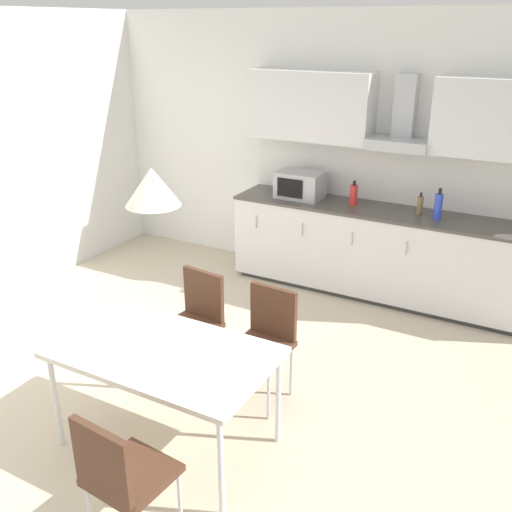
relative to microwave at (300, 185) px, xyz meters
name	(u,v)px	position (x,y,z in m)	size (l,w,h in m)	color
ground_plane	(167,407)	(0.13, -2.61, -1.08)	(7.71, 8.74, 0.02)	beige
wall_back	(325,148)	(0.13, 0.35, 0.34)	(6.17, 0.10, 2.81)	white
kitchen_counter	(386,254)	(0.98, 0.00, -0.60)	(3.26, 0.63, 0.93)	#333333
backsplash_tile	(400,177)	(0.98, 0.29, 0.13)	(3.24, 0.02, 0.55)	silver
upper_wall_cabinets	(403,113)	(0.98, 0.13, 0.80)	(3.24, 0.40, 0.69)	silver
microwave	(300,185)	(0.00, 0.00, 0.00)	(0.48, 0.35, 0.28)	#ADADB2
bottle_red	(354,195)	(0.59, 0.01, -0.03)	(0.08, 0.08, 0.25)	red
bottle_blue	(438,206)	(1.45, -0.05, -0.01)	(0.08, 0.08, 0.30)	blue
bottle_brown	(420,205)	(1.26, 0.04, -0.05)	(0.06, 0.06, 0.22)	brown
dining_table	(164,356)	(0.39, -2.92, -0.38)	(1.40, 0.84, 0.73)	silver
chair_far_right	(266,333)	(0.71, -2.12, -0.54)	(0.42, 0.42, 0.87)	#4C2D1E
chair_near_right	(119,472)	(0.70, -3.73, -0.54)	(0.43, 0.43, 0.87)	#4C2D1E
chair_far_left	(196,314)	(0.08, -2.12, -0.54)	(0.44, 0.44, 0.87)	#4C2D1E
pendant_lamp	(152,187)	(0.39, -2.92, 0.73)	(0.32, 0.32, 0.22)	silver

